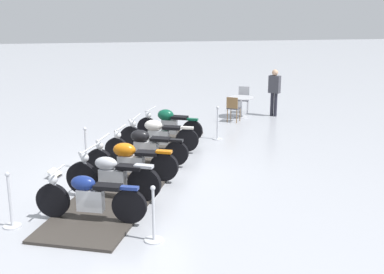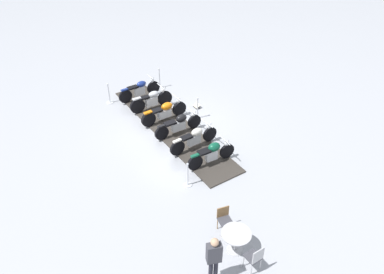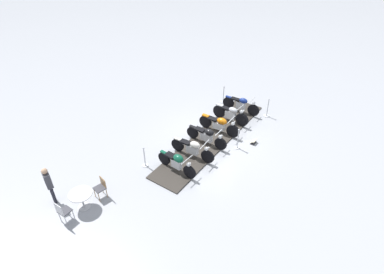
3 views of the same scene
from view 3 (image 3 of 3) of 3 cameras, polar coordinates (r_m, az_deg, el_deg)
ground_plane at (r=15.60m, az=3.75°, el=-0.20°), size 80.00×80.00×0.00m
display_platform at (r=15.58m, az=3.76°, el=-0.12°), size 8.18×4.50×0.06m
motorcycle_forest at (r=13.30m, az=-2.74°, el=-4.61°), size 1.06×1.89×0.91m
motorcycle_cream at (r=14.06m, az=0.18°, el=-2.08°), size 0.99×2.15×0.94m
motorcycle_black at (r=14.87m, az=2.76°, el=0.23°), size 1.02×2.10×0.91m
motorcycle_copper at (r=15.72m, az=5.05°, el=2.31°), size 1.04×2.16×0.97m
motorcycle_chrome at (r=16.61m, az=7.09°, el=4.22°), size 1.04×1.98×1.04m
motorcycle_navy at (r=17.53m, az=9.01°, el=5.91°), size 0.93×2.09×0.98m
stanchion_right_mid at (r=14.86m, az=8.35°, el=-0.77°), size 0.29×0.29×1.08m
stanchion_left_rear at (r=18.56m, az=5.75°, el=7.23°), size 0.34×0.34×1.04m
stanchion_right_rear at (r=17.59m, az=13.58°, el=4.69°), size 0.34×0.34×1.08m
stanchion_left_front at (r=13.87m, az=-8.63°, el=-4.09°), size 0.30×0.30×1.02m
info_placard at (r=15.49m, az=11.15°, el=-0.90°), size 0.42×0.34×0.20m
cafe_table at (r=12.54m, az=-19.58°, el=-10.22°), size 0.89×0.89×0.74m
cafe_chair_near_table at (r=12.27m, az=-22.54°, el=-12.35°), size 0.52×0.52×0.97m
cafe_chair_across_table at (r=12.75m, az=-16.29°, el=-8.69°), size 0.56×0.56×0.89m
bystander_person at (r=12.86m, az=-24.72°, el=-7.58°), size 0.43×0.44×1.70m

